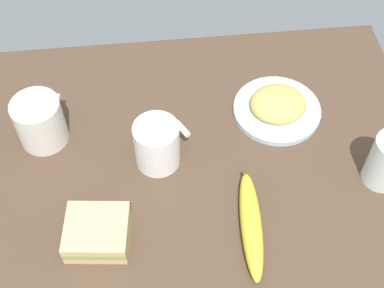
% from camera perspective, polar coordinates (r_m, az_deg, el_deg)
% --- Properties ---
extents(tabletop, '(0.90, 0.64, 0.02)m').
position_cam_1_polar(tabletop, '(1.02, 0.00, -1.35)').
color(tabletop, '#4C3828').
rests_on(tabletop, ground).
extents(plate_of_food, '(0.17, 0.17, 0.05)m').
position_cam_1_polar(plate_of_food, '(1.08, 9.12, 3.99)').
color(plate_of_food, silver).
rests_on(plate_of_food, tabletop).
extents(coffee_mug_black, '(0.10, 0.09, 0.10)m').
position_cam_1_polar(coffee_mug_black, '(0.97, -3.74, -0.01)').
color(coffee_mug_black, white).
rests_on(coffee_mug_black, tabletop).
extents(coffee_mug_milky, '(0.09, 0.12, 0.10)m').
position_cam_1_polar(coffee_mug_milky, '(1.03, -15.95, 2.36)').
color(coffee_mug_milky, silver).
rests_on(coffee_mug_milky, tabletop).
extents(sandwich_main, '(0.11, 0.11, 0.04)m').
position_cam_1_polar(sandwich_main, '(0.91, -10.08, -9.26)').
color(sandwich_main, '#DBB77A').
rests_on(sandwich_main, tabletop).
extents(banana, '(0.05, 0.21, 0.04)m').
position_cam_1_polar(banana, '(0.92, 6.33, -8.49)').
color(banana, yellow).
rests_on(banana, tabletop).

